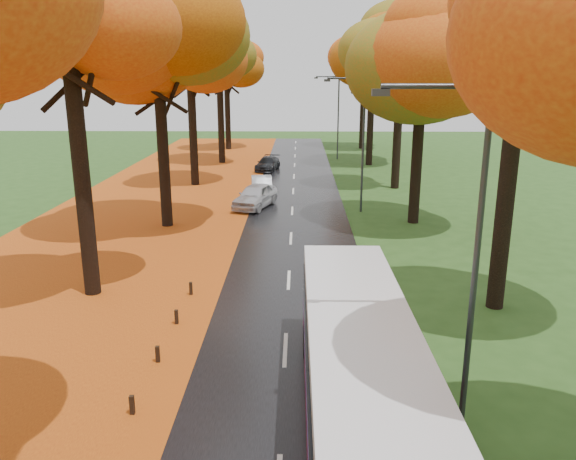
{
  "coord_description": "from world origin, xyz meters",
  "views": [
    {
      "loc": [
        0.38,
        -3.48,
        8.13
      ],
      "look_at": [
        0.0,
        16.39,
        2.6
      ],
      "focal_mm": 35.0,
      "sensor_mm": 36.0,
      "label": 1
    }
  ],
  "objects_px": {
    "streetlamp_mid": "(359,134)",
    "streetlamp_far": "(336,111)",
    "streetlamp_near": "(466,241)",
    "car_dark": "(268,164)",
    "car_silver": "(262,186)",
    "bus": "(358,367)",
    "car_white": "(255,196)"
  },
  "relations": [
    {
      "from": "streetlamp_mid",
      "to": "streetlamp_far",
      "type": "height_order",
      "value": "same"
    },
    {
      "from": "streetlamp_near",
      "to": "car_dark",
      "type": "distance_m",
      "value": 37.75
    },
    {
      "from": "car_silver",
      "to": "car_dark",
      "type": "height_order",
      "value": "car_silver"
    },
    {
      "from": "bus",
      "to": "car_white",
      "type": "relative_size",
      "value": 2.48
    },
    {
      "from": "streetlamp_mid",
      "to": "streetlamp_far",
      "type": "relative_size",
      "value": 1.0
    },
    {
      "from": "streetlamp_mid",
      "to": "car_silver",
      "type": "xyz_separation_m",
      "value": [
        -6.12,
        4.57,
        -4.02
      ]
    },
    {
      "from": "streetlamp_far",
      "to": "bus",
      "type": "xyz_separation_m",
      "value": [
        -2.14,
        -43.66,
        -3.19
      ]
    },
    {
      "from": "streetlamp_far",
      "to": "car_white",
      "type": "relative_size",
      "value": 1.84
    },
    {
      "from": "bus",
      "to": "car_silver",
      "type": "bearing_deg",
      "value": 98.28
    },
    {
      "from": "bus",
      "to": "car_white",
      "type": "height_order",
      "value": "bus"
    },
    {
      "from": "car_silver",
      "to": "car_dark",
      "type": "xyz_separation_m",
      "value": [
        -0.15,
        10.43,
        -0.07
      ]
    },
    {
      "from": "streetlamp_far",
      "to": "car_silver",
      "type": "height_order",
      "value": "streetlamp_far"
    },
    {
      "from": "streetlamp_mid",
      "to": "bus",
      "type": "relative_size",
      "value": 0.74
    },
    {
      "from": "streetlamp_far",
      "to": "car_dark",
      "type": "xyz_separation_m",
      "value": [
        -6.26,
        -7.0,
        -4.09
      ]
    },
    {
      "from": "streetlamp_far",
      "to": "car_white",
      "type": "bearing_deg",
      "value": -106.52
    },
    {
      "from": "car_white",
      "to": "car_dark",
      "type": "bearing_deg",
      "value": 107.81
    },
    {
      "from": "streetlamp_near",
      "to": "streetlamp_far",
      "type": "bearing_deg",
      "value": 90.0
    },
    {
      "from": "streetlamp_far",
      "to": "streetlamp_mid",
      "type": "bearing_deg",
      "value": -90.0
    },
    {
      "from": "streetlamp_near",
      "to": "car_white",
      "type": "distance_m",
      "value": 24.02
    },
    {
      "from": "streetlamp_mid",
      "to": "car_dark",
      "type": "height_order",
      "value": "streetlamp_mid"
    },
    {
      "from": "car_white",
      "to": "car_dark",
      "type": "distance_m",
      "value": 14.15
    },
    {
      "from": "streetlamp_near",
      "to": "streetlamp_far",
      "type": "xyz_separation_m",
      "value": [
        0.0,
        44.0,
        0.0
      ]
    },
    {
      "from": "car_dark",
      "to": "car_white",
      "type": "bearing_deg",
      "value": -79.9
    },
    {
      "from": "streetlamp_near",
      "to": "car_silver",
      "type": "distance_m",
      "value": 27.56
    },
    {
      "from": "streetlamp_near",
      "to": "bus",
      "type": "bearing_deg",
      "value": 171.05
    },
    {
      "from": "car_dark",
      "to": "streetlamp_mid",
      "type": "bearing_deg",
      "value": -57.2
    },
    {
      "from": "streetlamp_near",
      "to": "streetlamp_mid",
      "type": "relative_size",
      "value": 1.0
    },
    {
      "from": "bus",
      "to": "car_silver",
      "type": "xyz_separation_m",
      "value": [
        -3.97,
        26.23,
        -0.83
      ]
    },
    {
      "from": "car_white",
      "to": "car_silver",
      "type": "distance_m",
      "value": 3.72
    },
    {
      "from": "streetlamp_mid",
      "to": "streetlamp_far",
      "type": "bearing_deg",
      "value": 90.0
    },
    {
      "from": "streetlamp_far",
      "to": "car_silver",
      "type": "distance_m",
      "value": 18.91
    },
    {
      "from": "streetlamp_near",
      "to": "car_silver",
      "type": "height_order",
      "value": "streetlamp_near"
    }
  ]
}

